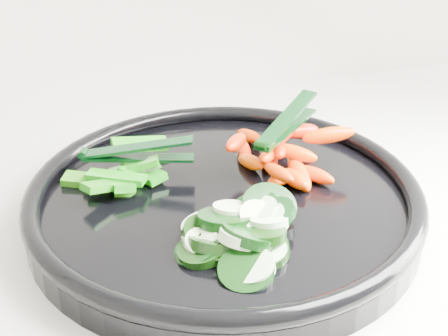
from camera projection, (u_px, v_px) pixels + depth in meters
name	position (u px, v px, depth m)	size (l,w,h in m)	color
veggie_tray	(224.00, 200.00, 0.59)	(0.48, 0.48, 0.04)	black
cucumber_pile	(236.00, 234.00, 0.52)	(0.13, 0.12, 0.04)	black
carrot_pile	(283.00, 152.00, 0.63)	(0.14, 0.15, 0.05)	#FA3900
pepper_pile	(126.00, 173.00, 0.62)	(0.12, 0.11, 0.04)	#0A710E
tong_carrot	(285.00, 124.00, 0.62)	(0.10, 0.09, 0.02)	black
tong_pepper	(134.00, 152.00, 0.62)	(0.11, 0.05, 0.02)	black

